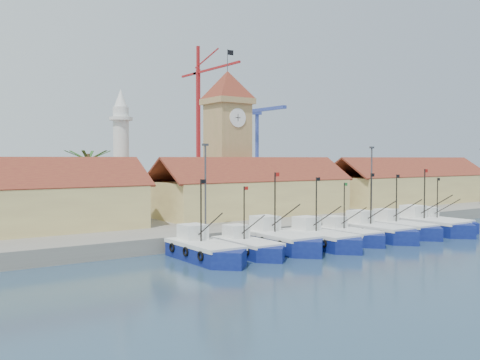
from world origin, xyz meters
TOP-DOWN VIEW (x-y plane):
  - ground at (0.00, 0.00)m, footprint 400.00×400.00m
  - quay at (0.00, 24.00)m, footprint 140.00×32.00m
  - terminal at (0.00, 110.00)m, footprint 240.00×80.00m
  - boat_0 at (-17.43, 2.76)m, footprint 3.62×9.93m
  - boat_1 at (-12.93, 2.62)m, footprint 3.24×8.87m
  - boat_2 at (-8.72, 3.18)m, footprint 3.86×10.57m
  - boat_3 at (-4.41, 1.97)m, footprint 3.59×9.83m
  - boat_4 at (0.24, 2.73)m, footprint 3.24×8.86m
  - boat_5 at (4.27, 2.48)m, footprint 3.73×10.21m
  - boat_6 at (8.85, 2.72)m, footprint 3.60×9.87m
  - boat_7 at (13.33, 2.12)m, footprint 3.91×10.71m
  - boat_8 at (17.24, 3.23)m, footprint 3.30×9.05m
  - hall_center at (0.00, 20.00)m, footprint 27.04×10.13m
  - hall_right at (32.00, 20.00)m, footprint 31.20×10.13m
  - clock_tower at (0.00, 26.00)m, footprint 5.80×5.80m
  - minaret at (-15.00, 28.00)m, footprint 3.00×3.00m
  - palm_tree at (-20.00, 26.00)m, footprint 5.60×5.03m
  - lamp_posts at (0.50, 12.00)m, footprint 80.70×0.25m
  - crane_red_right at (41.01, 103.61)m, footprint 1.00×32.37m
  - gantry at (62.00, 106.65)m, footprint 13.00×22.00m

SIDE VIEW (x-z plane):
  - ground at x=0.00m, z-range 0.00..0.00m
  - boat_4 at x=0.24m, z-range -2.66..4.05m
  - boat_1 at x=-12.93m, z-range -2.66..4.05m
  - boat_8 at x=17.24m, z-range -2.72..4.13m
  - quay at x=0.00m, z-range 0.00..1.50m
  - boat_3 at x=-4.41m, z-range -2.95..4.49m
  - boat_6 at x=8.85m, z-range -2.96..4.51m
  - boat_0 at x=-17.43m, z-range -2.98..4.53m
  - boat_5 at x=4.27m, z-range -3.06..4.66m
  - boat_2 at x=-8.72m, z-range -3.17..4.83m
  - boat_7 at x=13.33m, z-range -3.21..4.89m
  - terminal at x=0.00m, z-range 0.00..2.00m
  - hall_center at x=0.00m, z-range 0.18..7.79m
  - hall_right at x=32.00m, z-range 0.18..7.79m
  - palm_tree at x=-20.00m, z-range 2.05..10.44m
  - lamp_posts at x=0.50m, z-range 1.96..10.99m
  - minaret at x=-15.00m, z-range 1.58..17.88m
  - clock_tower at x=0.00m, z-range 0.61..23.31m
  - gantry at x=62.00m, z-range 8.44..31.64m
  - crane_red_right at x=41.01m, z-range 4.24..45.26m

